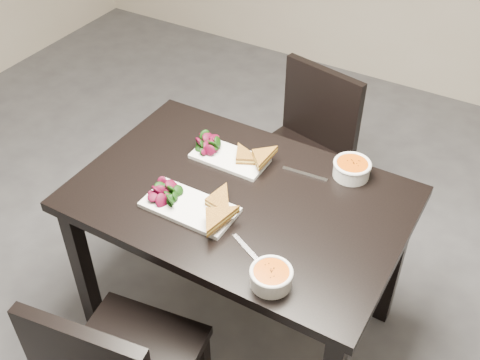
{
  "coord_description": "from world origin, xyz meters",
  "views": [
    {
      "loc": [
        0.93,
        -1.19,
        2.15
      ],
      "look_at": [
        0.14,
        0.16,
        0.82
      ],
      "focal_mm": 43.04,
      "sensor_mm": 36.0,
      "label": 1
    }
  ],
  "objects_px": {
    "table": "(240,214)",
    "soup_bowl_far": "(352,168)",
    "plate_near": "(190,207)",
    "soup_bowl_near": "(271,276)",
    "chair_far": "(305,145)",
    "plate_far": "(230,158)"
  },
  "relations": [
    {
      "from": "plate_near",
      "to": "soup_bowl_far",
      "type": "distance_m",
      "value": 0.63
    },
    {
      "from": "plate_near",
      "to": "soup_bowl_near",
      "type": "relative_size",
      "value": 2.47
    },
    {
      "from": "table",
      "to": "soup_bowl_far",
      "type": "bearing_deg",
      "value": 44.74
    },
    {
      "from": "plate_near",
      "to": "plate_far",
      "type": "xyz_separation_m",
      "value": [
        -0.02,
        0.31,
        -0.0
      ]
    },
    {
      "from": "table",
      "to": "soup_bowl_near",
      "type": "bearing_deg",
      "value": -46.82
    },
    {
      "from": "table",
      "to": "chair_far",
      "type": "height_order",
      "value": "chair_far"
    },
    {
      "from": "soup_bowl_near",
      "to": "soup_bowl_far",
      "type": "bearing_deg",
      "value": 88.36
    },
    {
      "from": "plate_near",
      "to": "soup_bowl_far",
      "type": "xyz_separation_m",
      "value": [
        0.42,
        0.46,
        0.03
      ]
    },
    {
      "from": "table",
      "to": "soup_bowl_far",
      "type": "distance_m",
      "value": 0.45
    },
    {
      "from": "chair_far",
      "to": "soup_bowl_far",
      "type": "xyz_separation_m",
      "value": [
        0.37,
        -0.42,
        0.3
      ]
    },
    {
      "from": "plate_near",
      "to": "soup_bowl_far",
      "type": "bearing_deg",
      "value": 47.46
    },
    {
      "from": "chair_far",
      "to": "plate_far",
      "type": "xyz_separation_m",
      "value": [
        -0.08,
        -0.57,
        0.27
      ]
    },
    {
      "from": "chair_far",
      "to": "plate_far",
      "type": "bearing_deg",
      "value": -85.33
    },
    {
      "from": "soup_bowl_near",
      "to": "chair_far",
      "type": "bearing_deg",
      "value": 108.78
    },
    {
      "from": "plate_near",
      "to": "soup_bowl_near",
      "type": "distance_m",
      "value": 0.44
    },
    {
      "from": "table",
      "to": "soup_bowl_near",
      "type": "relative_size",
      "value": 8.85
    },
    {
      "from": "chair_far",
      "to": "plate_near",
      "type": "distance_m",
      "value": 0.93
    },
    {
      "from": "plate_near",
      "to": "table",
      "type": "bearing_deg",
      "value": 53.56
    },
    {
      "from": "table",
      "to": "chair_far",
      "type": "bearing_deg",
      "value": 94.84
    },
    {
      "from": "plate_near",
      "to": "plate_far",
      "type": "distance_m",
      "value": 0.32
    },
    {
      "from": "chair_far",
      "to": "soup_bowl_far",
      "type": "height_order",
      "value": "chair_far"
    },
    {
      "from": "table",
      "to": "soup_bowl_far",
      "type": "xyz_separation_m",
      "value": [
        0.31,
        0.31,
        0.14
      ]
    }
  ]
}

